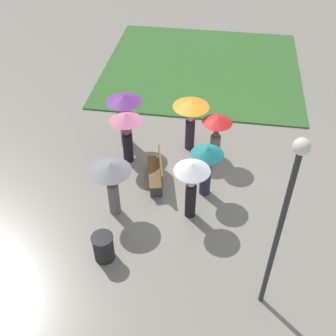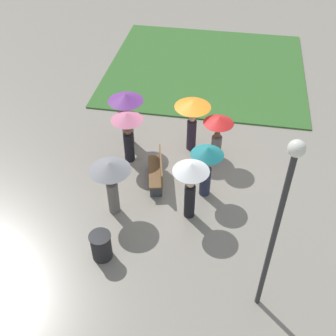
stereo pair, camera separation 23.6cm
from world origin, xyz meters
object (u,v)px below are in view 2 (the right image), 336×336
Objects in this scene: crowd_person_purple at (126,109)px; crowd_person_pink at (128,127)px; crowd_person_white at (191,179)px; park_bench at (157,170)px; lamp_post at (279,215)px; trash_bin at (101,246)px; crowd_person_orange at (192,113)px; crowd_person_red at (218,130)px; crowd_person_teal at (207,161)px; crowd_person_grey at (111,175)px.

crowd_person_pink is at bearing 56.89° from crowd_person_purple.
crowd_person_pink is 3.17m from crowd_person_white.
lamp_post is (3.79, 3.22, 2.68)m from park_bench.
trash_bin is 5.39m from crowd_person_orange.
crowd_person_red is at bearing 123.16° from crowd_person_purple.
trash_bin is at bearing 46.22° from crowd_person_purple.
crowd_person_orange is at bearing 143.14° from park_bench.
lamp_post is at bearing 179.32° from crowd_person_red.
trash_bin is at bearing -29.08° from park_bench.
crowd_person_orange is (-5.01, 1.71, 1.05)m from trash_bin.
crowd_person_pink is at bearing 56.05° from crowd_person_white.
crowd_person_red is at bearing -2.21° from crowd_person_white.
lamp_post reaches higher than crowd_person_orange.
crowd_person_pink reaches higher than crowd_person_red.
crowd_person_orange is at bearing 161.10° from trash_bin.
crowd_person_orange is 1.07× the size of crowd_person_teal.
crowd_person_pink is at bearing 83.14° from crowd_person_red.
crowd_person_red reaches higher than park_bench.
crowd_person_grey is at bearing 119.53° from crowd_person_red.
park_bench is 0.88× the size of crowd_person_teal.
crowd_person_grey is 1.04× the size of crowd_person_teal.
crowd_person_teal is at bearing 95.20° from crowd_person_purple.
park_bench is at bearing 52.81° from crowd_person_grey.
crowd_person_teal is at bearing 156.87° from crowd_person_red.
crowd_person_red is at bearing 116.05° from park_bench.
crowd_person_red is 2.89m from crowd_person_pink.
crowd_person_orange reaches higher than crowd_person_pink.
lamp_post is 5.98× the size of trash_bin.
crowd_person_white reaches higher than crowd_person_orange.
lamp_post is at bearing 27.15° from park_bench.
lamp_post is 5.73m from crowd_person_red.
crowd_person_orange is (-0.98, 1.95, 0.09)m from crowd_person_pink.
crowd_person_grey reaches higher than park_bench.
park_bench is 0.84× the size of crowd_person_pink.
crowd_person_teal is at bearing 139.75° from trash_bin.
crowd_person_teal is 1.06m from crowd_person_white.
crowd_person_teal is (1.17, 2.66, -0.07)m from crowd_person_pink.
trash_bin is at bearing -88.16° from crowd_person_grey.
crowd_person_white is at bearing 2.84° from crowd_person_grey.
park_bench is 2.35m from crowd_person_red.
trash_bin is (3.13, -0.89, -0.04)m from park_bench.
park_bench is 2.28m from crowd_person_orange.
crowd_person_grey is at bearing 6.68° from crowd_person_pink.
crowd_person_white reaches higher than crowd_person_pink.
crowd_person_grey is at bearing -175.74° from trash_bin.
lamp_post is at bearing -132.22° from crowd_person_white.
crowd_person_teal is at bearing -10.12° from crowd_person_white.
lamp_post reaches higher than crowd_person_white.
crowd_person_red is at bearing -31.87° from crowd_person_orange.
park_bench is at bearing 52.34° from crowd_person_white.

